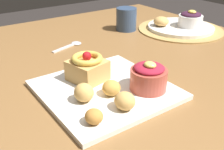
% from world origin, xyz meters
% --- Properties ---
extents(dining_table, '(1.40, 1.10, 0.73)m').
position_xyz_m(dining_table, '(0.00, 0.00, 0.65)').
color(dining_table, brown).
rests_on(dining_table, ground_plane).
extents(woven_placemat, '(0.34, 0.34, 0.00)m').
position_xyz_m(woven_placemat, '(-0.23, 0.37, 0.73)').
color(woven_placemat, '#AD894C').
rests_on(woven_placemat, dining_table).
extents(front_plate, '(0.29, 0.29, 0.01)m').
position_xyz_m(front_plate, '(0.01, -0.16, 0.74)').
color(front_plate, white).
rests_on(front_plate, dining_table).
extents(cake_slice, '(0.10, 0.10, 0.08)m').
position_xyz_m(cake_slice, '(-0.05, -0.17, 0.77)').
color(cake_slice, tan).
rests_on(cake_slice, front_plate).
extents(berry_ramekin, '(0.09, 0.09, 0.07)m').
position_xyz_m(berry_ramekin, '(0.07, -0.08, 0.77)').
color(berry_ramekin, '#B24C3D').
rests_on(berry_ramekin, front_plate).
extents(fritter_front, '(0.04, 0.04, 0.03)m').
position_xyz_m(fritter_front, '(0.11, -0.25, 0.76)').
color(fritter_front, '#BC7F38').
rests_on(fritter_front, front_plate).
extents(fritter_middle, '(0.05, 0.04, 0.04)m').
position_xyz_m(fritter_middle, '(0.03, -0.23, 0.76)').
color(fritter_middle, tan).
rests_on(fritter_middle, front_plate).
extents(fritter_back, '(0.05, 0.04, 0.04)m').
position_xyz_m(fritter_back, '(0.11, -0.18, 0.76)').
color(fritter_back, tan).
rests_on(fritter_back, front_plate).
extents(fritter_extra, '(0.04, 0.04, 0.04)m').
position_xyz_m(fritter_extra, '(0.05, -0.17, 0.76)').
color(fritter_extra, gold).
rests_on(fritter_extra, front_plate).
extents(back_plate, '(0.26, 0.26, 0.01)m').
position_xyz_m(back_plate, '(-0.23, 0.37, 0.74)').
color(back_plate, white).
rests_on(back_plate, woven_placemat).
extents(back_ramekin, '(0.10, 0.10, 0.07)m').
position_xyz_m(back_ramekin, '(-0.20, 0.39, 0.78)').
color(back_ramekin, white).
rests_on(back_ramekin, back_plate).
extents(back_pastry, '(0.06, 0.06, 0.04)m').
position_xyz_m(back_pastry, '(-0.28, 0.30, 0.77)').
color(back_pastry, tan).
rests_on(back_pastry, back_plate).
extents(spoon, '(0.06, 0.12, 0.00)m').
position_xyz_m(spoon, '(-0.32, -0.08, 0.73)').
color(spoon, silver).
rests_on(spoon, dining_table).
extents(coffee_mug, '(0.08, 0.08, 0.09)m').
position_xyz_m(coffee_mug, '(-0.36, 0.19, 0.77)').
color(coffee_mug, '#334766').
rests_on(coffee_mug, dining_table).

